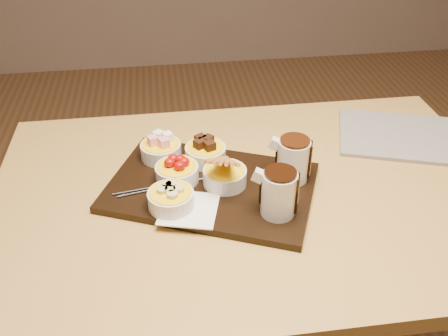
{
  "coord_description": "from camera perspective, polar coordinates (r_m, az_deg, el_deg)",
  "views": [
    {
      "loc": [
        -0.19,
        -0.9,
        1.46
      ],
      "look_at": [
        -0.07,
        0.01,
        0.81
      ],
      "focal_mm": 40.0,
      "sensor_mm": 36.0,
      "label": 1
    }
  ],
  "objects": [
    {
      "name": "bowl_bananas",
      "position": [
        1.08,
        -6.08,
        -3.6
      ],
      "size": [
        0.1,
        0.1,
        0.04
      ],
      "primitive_type": "cylinder",
      "color": "beige",
      "rests_on": "serving_board"
    },
    {
      "name": "pitcher_dark_chocolate",
      "position": [
        1.04,
        6.29,
        -2.95
      ],
      "size": [
        0.1,
        0.1,
        0.1
      ],
      "primitive_type": "cylinder",
      "rotation": [
        0.0,
        0.0,
        -0.4
      ],
      "color": "silver",
      "rests_on": "serving_board"
    },
    {
      "name": "fondue_skewers",
      "position": [
        1.15,
        -6.24,
        -1.85
      ],
      "size": [
        0.07,
        0.26,
        0.01
      ],
      "primitive_type": null,
      "rotation": [
        0.0,
        0.0,
        -1.41
      ],
      "color": "silver",
      "rests_on": "serving_board"
    },
    {
      "name": "bowl_strawberries",
      "position": [
        1.15,
        -5.39,
        -0.6
      ],
      "size": [
        0.1,
        0.1,
        0.04
      ],
      "primitive_type": "cylinder",
      "color": "beige",
      "rests_on": "serving_board"
    },
    {
      "name": "napkin",
      "position": [
        1.08,
        -4.02,
        -4.69
      ],
      "size": [
        0.15,
        0.15,
        0.0
      ],
      "primitive_type": "cube",
      "rotation": [
        0.0,
        0.0,
        -0.26
      ],
      "color": "white",
      "rests_on": "serving_board"
    },
    {
      "name": "serving_board",
      "position": [
        1.15,
        -1.48,
        -2.2
      ],
      "size": [
        0.54,
        0.46,
        0.02
      ],
      "primitive_type": "cube",
      "rotation": [
        0.0,
        0.0,
        -0.4
      ],
      "color": "black",
      "rests_on": "dining_table"
    },
    {
      "name": "pitcher_milk_chocolate",
      "position": [
        1.14,
        7.91,
        0.85
      ],
      "size": [
        0.1,
        0.1,
        0.1
      ],
      "primitive_type": "cylinder",
      "rotation": [
        0.0,
        0.0,
        -0.4
      ],
      "color": "silver",
      "rests_on": "serving_board"
    },
    {
      "name": "newspaper",
      "position": [
        1.43,
        19.19,
        3.5
      ],
      "size": [
        0.37,
        0.33,
        0.01
      ],
      "primitive_type": "cube",
      "rotation": [
        0.0,
        0.0,
        -0.32
      ],
      "color": "beige",
      "rests_on": "dining_table"
    },
    {
      "name": "bowl_biscotti",
      "position": [
        1.14,
        0.09,
        -1.02
      ],
      "size": [
        0.1,
        0.1,
        0.04
      ],
      "primitive_type": "cylinder",
      "color": "beige",
      "rests_on": "serving_board"
    },
    {
      "name": "bowl_marshmallows",
      "position": [
        1.24,
        -7.21,
        1.99
      ],
      "size": [
        0.1,
        0.1,
        0.04
      ],
      "primitive_type": "cylinder",
      "color": "beige",
      "rests_on": "serving_board"
    },
    {
      "name": "dining_table",
      "position": [
        1.22,
        3.12,
        -6.19
      ],
      "size": [
        1.2,
        0.8,
        0.75
      ],
      "color": "#B68F43",
      "rests_on": "ground"
    },
    {
      "name": "bowl_cake",
      "position": [
        1.21,
        -2.11,
        1.64
      ],
      "size": [
        0.1,
        0.1,
        0.04
      ],
      "primitive_type": "cylinder",
      "color": "beige",
      "rests_on": "serving_board"
    }
  ]
}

